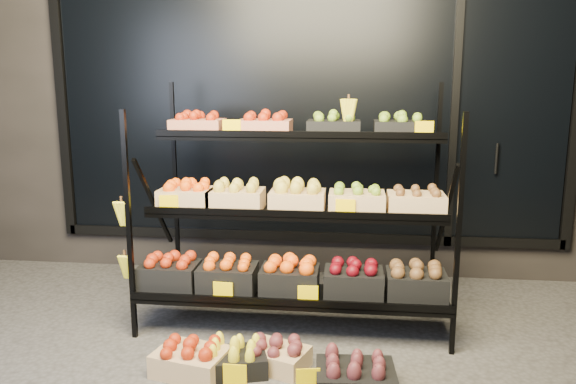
# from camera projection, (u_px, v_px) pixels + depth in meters

# --- Properties ---
(ground) EXTENTS (24.00, 24.00, 0.00)m
(ground) POSITION_uv_depth(u_px,v_px,m) (285.00, 358.00, 3.44)
(ground) COLOR #514F4C
(ground) RESTS_ON ground
(building) EXTENTS (6.00, 2.08, 3.50)m
(building) POSITION_uv_depth(u_px,v_px,m) (315.00, 73.00, 5.62)
(building) COLOR #2D2826
(building) RESTS_ON ground
(display_rack) EXTENTS (2.18, 1.02, 1.66)m
(display_rack) POSITION_uv_depth(u_px,v_px,m) (293.00, 211.00, 3.87)
(display_rack) COLOR black
(display_rack) RESTS_ON ground
(tag_floor_a) EXTENTS (0.13, 0.01, 0.12)m
(tag_floor_a) POSITION_uv_depth(u_px,v_px,m) (235.00, 381.00, 3.06)
(tag_floor_a) COLOR #FFD500
(tag_floor_a) RESTS_ON ground
(floor_crate_left) EXTENTS (0.46, 0.38, 0.20)m
(floor_crate_left) POSITION_uv_depth(u_px,v_px,m) (191.00, 358.00, 3.25)
(floor_crate_left) COLOR tan
(floor_crate_left) RESTS_ON ground
(floor_crate_midleft) EXTENTS (0.41, 0.35, 0.19)m
(floor_crate_midleft) POSITION_uv_depth(u_px,v_px,m) (235.00, 359.00, 3.26)
(floor_crate_midleft) COLOR black
(floor_crate_midleft) RESTS_ON ground
(floor_crate_midright) EXTENTS (0.42, 0.37, 0.19)m
(floor_crate_midright) POSITION_uv_depth(u_px,v_px,m) (277.00, 354.00, 3.32)
(floor_crate_midright) COLOR tan
(floor_crate_midright) RESTS_ON ground
(floor_crate_right) EXTENTS (0.45, 0.34, 0.21)m
(floor_crate_right) POSITION_uv_depth(u_px,v_px,m) (356.00, 376.00, 3.04)
(floor_crate_right) COLOR black
(floor_crate_right) RESTS_ON ground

